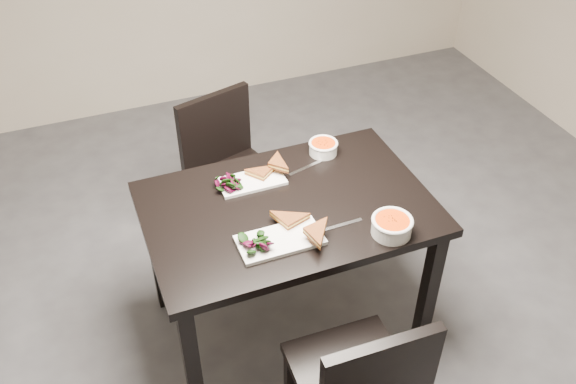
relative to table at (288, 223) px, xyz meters
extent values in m
plane|color=#47474C|center=(-0.04, -0.20, -0.65)|extent=(5.00, 5.00, 0.00)
cube|color=black|center=(0.00, 0.00, 0.08)|extent=(1.20, 0.80, 0.04)
cube|color=black|center=(-0.54, -0.34, -0.30)|extent=(0.06, 0.06, 0.71)
cube|color=black|center=(0.54, -0.34, -0.30)|extent=(0.06, 0.06, 0.71)
cube|color=black|center=(-0.54, 0.34, -0.30)|extent=(0.06, 0.06, 0.71)
cube|color=black|center=(0.54, 0.34, -0.30)|extent=(0.06, 0.06, 0.71)
cube|color=black|center=(0.00, -0.65, -0.22)|extent=(0.43, 0.43, 0.04)
cube|color=black|center=(-0.17, -0.47, -0.45)|extent=(0.04, 0.04, 0.41)
cube|color=black|center=(0.19, -0.48, -0.45)|extent=(0.04, 0.04, 0.41)
cube|color=black|center=(0.00, -0.84, 0.00)|extent=(0.42, 0.05, 0.40)
cube|color=black|center=(-0.03, 0.65, -0.22)|extent=(0.52, 0.52, 0.04)
cube|color=black|center=(-0.16, 0.42, -0.45)|extent=(0.05, 0.05, 0.41)
cube|color=black|center=(0.19, 0.52, -0.45)|extent=(0.05, 0.05, 0.41)
cube|color=black|center=(-0.26, 0.77, -0.45)|extent=(0.05, 0.05, 0.41)
cube|color=black|center=(0.09, 0.87, -0.45)|extent=(0.05, 0.05, 0.41)
cube|color=black|center=(-0.09, 0.83, 0.00)|extent=(0.41, 0.16, 0.40)
cube|color=white|center=(-0.11, -0.20, 0.11)|extent=(0.34, 0.17, 0.02)
cylinder|color=white|center=(0.32, -0.31, 0.13)|extent=(0.16, 0.16, 0.06)
cylinder|color=#FB410B|center=(0.32, -0.31, 0.16)|extent=(0.14, 0.14, 0.02)
torus|color=white|center=(0.32, -0.31, 0.16)|extent=(0.17, 0.17, 0.02)
cube|color=silver|center=(0.16, -0.20, 0.10)|extent=(0.18, 0.02, 0.00)
cube|color=white|center=(-0.09, 0.20, 0.11)|extent=(0.29, 0.14, 0.01)
cylinder|color=white|center=(0.29, 0.29, 0.12)|extent=(0.13, 0.13, 0.05)
cylinder|color=#FB410B|center=(0.29, 0.29, 0.15)|extent=(0.11, 0.11, 0.02)
torus|color=white|center=(0.29, 0.29, 0.15)|extent=(0.14, 0.14, 0.01)
cube|color=silver|center=(0.17, 0.21, 0.10)|extent=(0.18, 0.06, 0.00)
camera|label=1|loc=(-0.72, -1.85, 1.77)|focal=38.66mm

